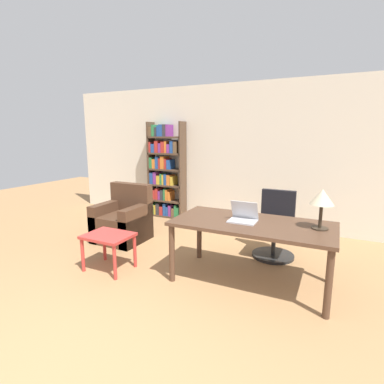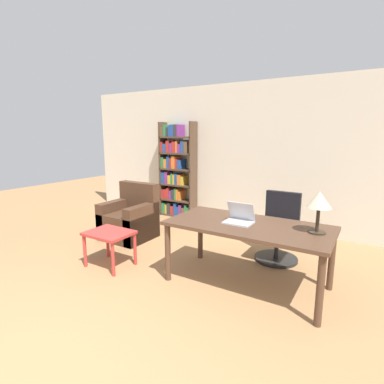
# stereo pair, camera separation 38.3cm
# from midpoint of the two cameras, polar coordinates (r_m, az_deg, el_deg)

# --- Properties ---
(wall_back) EXTENTS (8.00, 0.06, 2.70)m
(wall_back) POSITION_cam_midpoint_polar(r_m,az_deg,el_deg) (5.80, 8.01, 6.87)
(wall_back) COLOR beige
(wall_back) RESTS_ON ground_plane
(desk) EXTENTS (1.84, 0.91, 0.75)m
(desk) POSITION_cam_midpoint_polar(r_m,az_deg,el_deg) (3.55, 8.33, -7.08)
(desk) COLOR #4C3323
(desk) RESTS_ON ground_plane
(laptop) EXTENTS (0.32, 0.24, 0.24)m
(laptop) POSITION_cam_midpoint_polar(r_m,az_deg,el_deg) (3.54, 6.71, -4.78)
(laptop) COLOR #B2B2B7
(laptop) RESTS_ON desk
(table_lamp) EXTENTS (0.25, 0.25, 0.44)m
(table_lamp) POSITION_cam_midpoint_polar(r_m,az_deg,el_deg) (3.39, 20.63, -1.24)
(table_lamp) COLOR #2D2319
(table_lamp) RESTS_ON desk
(office_chair) EXTENTS (0.60, 0.60, 0.95)m
(office_chair) POSITION_cam_midpoint_polar(r_m,az_deg,el_deg) (4.49, 13.22, -6.89)
(office_chair) COLOR black
(office_chair) RESTS_ON ground_plane
(side_table_blue) EXTENTS (0.60, 0.47, 0.48)m
(side_table_blue) POSITION_cam_midpoint_polar(r_m,az_deg,el_deg) (4.13, -18.25, -8.76)
(side_table_blue) COLOR #B2332D
(side_table_blue) RESTS_ON ground_plane
(armchair) EXTENTS (0.77, 0.73, 0.93)m
(armchair) POSITION_cam_midpoint_polar(r_m,az_deg,el_deg) (5.20, -15.10, -5.54)
(armchair) COLOR #472D1E
(armchair) RESTS_ON ground_plane
(bookshelf) EXTENTS (0.80, 0.28, 2.00)m
(bookshelf) POSITION_cam_midpoint_polar(r_m,az_deg,el_deg) (6.39, -6.93, 3.61)
(bookshelf) COLOR #4C3828
(bookshelf) RESTS_ON ground_plane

